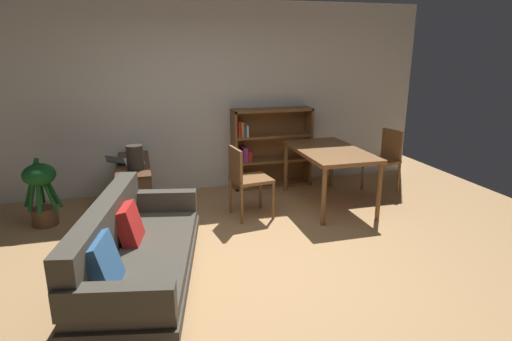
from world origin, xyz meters
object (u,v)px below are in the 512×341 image
open_laptop (127,161)px  dining_table (329,155)px  potted_floor_plant (41,189)px  bookshelf (267,148)px  fabric_couch (133,249)px  dining_chair_far (246,177)px  media_console (135,187)px  desk_speaker (135,157)px  dining_chair_near (385,157)px

open_laptop → dining_table: bearing=-10.9°
potted_floor_plant → bookshelf: bearing=14.7°
potted_floor_plant → bookshelf: size_ratio=0.69×
potted_floor_plant → dining_table: bearing=-3.7°
bookshelf → fabric_couch: bearing=-128.8°
potted_floor_plant → dining_chair_far: size_ratio=0.92×
potted_floor_plant → open_laptop: bearing=15.2°
fabric_couch → dining_table: size_ratio=1.51×
dining_chair_far → potted_floor_plant: bearing=170.5°
media_console → dining_chair_far: (1.33, -0.61, 0.20)m
open_laptop → desk_speaker: 0.41m
fabric_couch → bookshelf: bearing=51.2°
fabric_couch → open_laptop: (-0.05, 1.94, 0.31)m
media_console → bookshelf: 2.06m
desk_speaker → dining_table: desk_speaker is taller
open_laptop → dining_chair_near: bearing=-3.1°
desk_speaker → dining_table: (2.47, -0.11, -0.10)m
media_console → open_laptop: (-0.07, 0.06, 0.34)m
fabric_couch → dining_chair_near: dining_chair_near is taller
potted_floor_plant → dining_table: (3.56, -0.23, 0.23)m
dining_chair_far → bookshelf: bookshelf is taller
potted_floor_plant → dining_table: potted_floor_plant is taller
media_console → desk_speaker: desk_speaker is taller
dining_table → dining_chair_far: (-1.18, -0.17, -0.16)m
desk_speaker → dining_table: size_ratio=0.20×
media_console → dining_chair_far: size_ratio=1.46×
media_console → dining_chair_near: bearing=-2.2°
dining_chair_far → fabric_couch: bearing=-136.6°
open_laptop → dining_chair_far: 1.55m
desk_speaker → potted_floor_plant: desk_speaker is taller
potted_floor_plant → dining_chair_far: 2.41m
dining_chair_far → bookshelf: (0.63, 1.19, 0.07)m
open_laptop → bookshelf: 2.10m
media_console → potted_floor_plant: size_ratio=1.58×
desk_speaker → bookshelf: bookshelf is taller
desk_speaker → potted_floor_plant: bearing=174.0°
open_laptop → desk_speaker: desk_speaker is taller
fabric_couch → dining_chair_far: size_ratio=2.43×
fabric_couch → dining_table: (2.53, 1.44, 0.33)m
potted_floor_plant → dining_table: 3.57m
media_console → potted_floor_plant: bearing=-168.7°
desk_speaker → dining_chair_near: size_ratio=0.33×
bookshelf → media_console: bearing=-163.5°
dining_table → bookshelf: size_ratio=1.20×
dining_chair_near → open_laptop: bearing=176.9°
fabric_couch → bookshelf: bookshelf is taller
open_laptop → potted_floor_plant: bearing=-164.8°
desk_speaker → dining_chair_near: (3.52, 0.19, -0.28)m
media_console → open_laptop: bearing=142.3°
bookshelf → dining_chair_near: bearing=-24.3°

